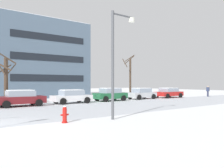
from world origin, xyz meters
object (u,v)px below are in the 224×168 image
Objects in this scene: parked_car_white at (72,96)px; pedestrian_crossing at (208,90)px; fire_hydrant at (65,114)px; parked_car_maroon at (20,98)px; parked_car_silver at (142,93)px; parked_car_green at (110,94)px; parked_car_red at (169,93)px; street_lamp at (117,54)px.

parked_car_white is 2.50× the size of pedestrian_crossing.
fire_hydrant is 0.55× the size of pedestrian_crossing.
parked_car_maroon is 1.07× the size of parked_car_silver.
parked_car_maroon is 9.98m from parked_car_green.
parked_car_green is (9.98, 0.09, 0.02)m from parked_car_maroon.
pedestrian_crossing is at bearing -11.01° from parked_car_silver.
parked_car_silver is 11.85m from pedestrian_crossing.
parked_car_silver is at bearing 168.99° from pedestrian_crossing.
parked_car_white reaches higher than fire_hydrant.
parked_car_white is 9.98m from parked_car_silver.
parked_car_red is (14.97, -0.17, 0.00)m from parked_car_white.
fire_hydrant is at bearing -154.25° from parked_car_red.
parked_car_red is at bearing -3.15° from parked_car_silver.
street_lamp is at bearing -149.05° from parked_car_red.
pedestrian_crossing is at bearing 19.38° from street_lamp.
street_lamp reaches higher than parked_car_maroon.
parked_car_red is (9.98, -0.29, -0.05)m from parked_car_green.
parked_car_green is at bearing 44.19° from fire_hydrant.
parked_car_red is at bearing 30.95° from street_lamp.
parked_car_silver is at bearing 40.74° from street_lamp.
parked_car_green is 0.92× the size of parked_car_red.
parked_car_red is at bearing 163.33° from pedestrian_crossing.
parked_car_white reaches higher than parked_car_red.
parked_car_white is 1.05× the size of parked_car_green.
parked_car_white is at bearing -178.53° from parked_car_green.
fire_hydrant is 14.55m from parked_car_green.
street_lamp is 13.45m from parked_car_green.
pedestrian_crossing reaches higher than parked_car_white.
street_lamp is at bearing -12.09° from fire_hydrant.
parked_car_red is (19.96, -0.20, -0.03)m from parked_car_maroon.
parked_car_green is at bearing 55.19° from street_lamp.
pedestrian_crossing is (6.64, -1.99, 0.23)m from parked_car_red.
fire_hydrant is 18.44m from parked_car_silver.
parked_car_maroon reaches higher than fire_hydrant.
street_lamp is at bearing -76.85° from parked_car_maroon.
parked_car_maroon reaches higher than parked_car_white.
parked_car_white is 21.72m from pedestrian_crossing.
pedestrian_crossing reaches higher than parked_car_red.
parked_car_silver is at bearing -0.23° from parked_car_green.
parked_car_green reaches higher than parked_car_red.
parked_car_white is 4.99m from parked_car_green.
street_lamp is 11.34m from parked_car_white.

